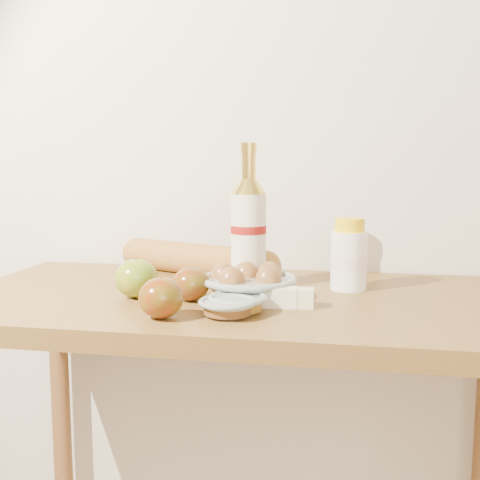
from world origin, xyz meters
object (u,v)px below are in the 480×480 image
(egg_bowl, at_px, (248,284))
(cream_bottle, at_px, (349,257))
(baguette, at_px, (197,259))
(table, at_px, (243,352))
(bourbon_bottle, at_px, (248,230))

(egg_bowl, bearing_deg, cream_bottle, 29.66)
(cream_bottle, relative_size, baguette, 0.34)
(table, height_order, egg_bowl, egg_bowl)
(cream_bottle, height_order, baguette, cream_bottle)
(egg_bowl, bearing_deg, baguette, 127.50)
(table, bearing_deg, egg_bowl, -50.77)
(bourbon_bottle, relative_size, cream_bottle, 2.03)
(cream_bottle, xyz_separation_m, egg_bowl, (-0.20, -0.11, -0.04))
(table, distance_m, bourbon_bottle, 0.26)
(bourbon_bottle, height_order, egg_bowl, bourbon_bottle)
(cream_bottle, bearing_deg, baguette, 160.00)
(table, bearing_deg, bourbon_bottle, 89.23)
(egg_bowl, height_order, baguette, baguette)
(table, distance_m, baguette, 0.29)
(table, relative_size, baguette, 2.65)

